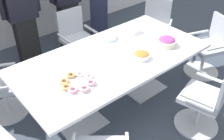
{
  "coord_description": "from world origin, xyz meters",
  "views": [
    {
      "loc": [
        -1.79,
        -2.14,
        2.54
      ],
      "look_at": [
        0.0,
        0.0,
        0.55
      ],
      "focal_mm": 43.53,
      "sensor_mm": 36.0,
      "label": 1
    }
  ],
  "objects": [
    {
      "name": "office_chair_5",
      "position": [
        1.61,
        -0.37,
        0.41
      ],
      "size": [
        0.69,
        0.69,
        0.91
      ],
      "rotation": [
        0.0,
        0.0,
        1.22
      ],
      "color": "silver",
      "rests_on": "ground"
    },
    {
      "name": "plate_stack",
      "position": [
        0.24,
        0.38,
        0.78
      ],
      "size": [
        0.24,
        0.24,
        0.05
      ],
      "color": "white",
      "rests_on": "conference_table"
    },
    {
      "name": "snack_bowl_candy_mix",
      "position": [
        0.72,
        -0.24,
        0.81
      ],
      "size": [
        0.24,
        0.24,
        0.12
      ],
      "color": "beige",
      "rests_on": "conference_table"
    },
    {
      "name": "napkin_pile",
      "position": [
        0.65,
        0.3,
        0.79
      ],
      "size": [
        0.17,
        0.17,
        0.08
      ],
      "primitive_type": "cube",
      "color": "white",
      "rests_on": "conference_table"
    },
    {
      "name": "ground_plane",
      "position": [
        0.0,
        0.0,
        -0.01
      ],
      "size": [
        10.0,
        10.0,
        0.01
      ],
      "primitive_type": "cube",
      "color": "#3D4754"
    },
    {
      "name": "snack_bowl_pretzels",
      "position": [
        0.25,
        -0.25,
        0.79
      ],
      "size": [
        0.2,
        0.2,
        0.09
      ],
      "color": "white",
      "rests_on": "conference_table"
    },
    {
      "name": "donut_platter",
      "position": [
        -0.62,
        -0.17,
        0.77
      ],
      "size": [
        0.39,
        0.39,
        0.04
      ],
      "color": "white",
      "rests_on": "conference_table"
    },
    {
      "name": "person_standing_1",
      "position": [
        -0.4,
        1.62,
        0.87
      ],
      "size": [
        0.61,
        0.24,
        1.68
      ],
      "rotation": [
        0.0,
        0.0,
        -3.18
      ],
      "color": "black",
      "rests_on": "ground"
    },
    {
      "name": "office_chair_4",
      "position": [
        0.55,
        -1.04,
        0.41
      ],
      "size": [
        0.66,
        0.66,
        0.91
      ],
      "rotation": [
        0.0,
        0.0,
        0.26
      ],
      "color": "silver",
      "rests_on": "ground"
    },
    {
      "name": "conference_table",
      "position": [
        0.0,
        0.0,
        0.63
      ],
      "size": [
        2.4,
        1.2,
        0.75
      ],
      "color": "white",
      "rests_on": "ground"
    },
    {
      "name": "office_chair_6",
      "position": [
        1.45,
        0.59,
        0.41
      ],
      "size": [
        0.75,
        0.75,
        0.91
      ],
      "rotation": [
        0.0,
        0.0,
        -4.14
      ],
      "color": "silver",
      "rests_on": "ground"
    },
    {
      "name": "office_chair_0",
      "position": [
        0.19,
        1.1,
        0.41
      ],
      "size": [
        0.55,
        0.55,
        0.91
      ],
      "rotation": [
        0.0,
        0.0,
        -3.16
      ],
      "color": "silver",
      "rests_on": "ground"
    }
  ]
}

